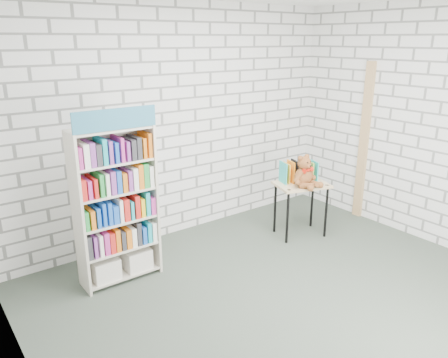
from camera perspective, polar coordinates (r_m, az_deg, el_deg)
ground at (r=4.37m, az=8.98°, el=-15.26°), size 4.50×4.50×0.00m
room_shell at (r=3.71m, az=10.32°, el=8.49°), size 4.52×4.02×2.81m
bookshelf at (r=4.43m, az=-13.93°, el=-3.26°), size 0.79×0.31×1.78m
display_table at (r=5.46m, az=10.07°, el=-1.53°), size 0.73×0.60×0.68m
table_books at (r=5.48m, az=9.68°, el=1.03°), size 0.48×0.32×0.26m
teddy_bear at (r=5.29m, az=10.53°, el=0.65°), size 0.36×0.33×0.38m
door_trim at (r=6.14m, az=17.79°, el=4.60°), size 0.05×0.12×2.10m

